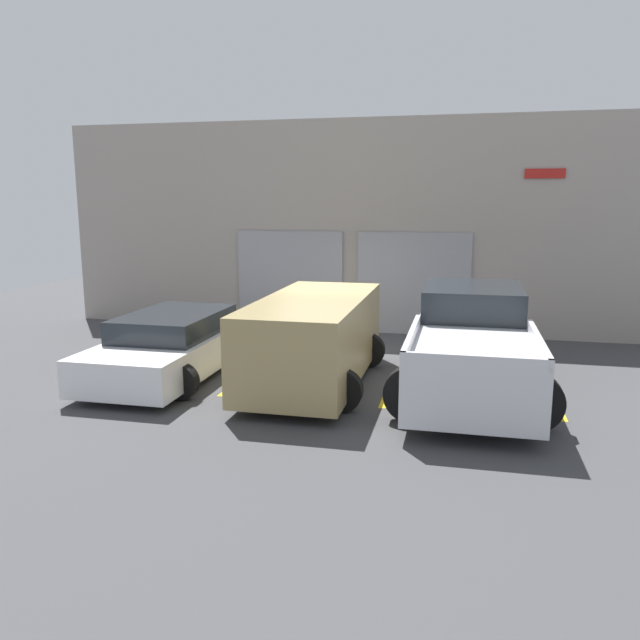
{
  "coord_description": "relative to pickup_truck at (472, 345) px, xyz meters",
  "views": [
    {
      "loc": [
        2.58,
        -12.55,
        3.3
      ],
      "look_at": [
        0.0,
        -1.34,
        1.1
      ],
      "focal_mm": 35.0,
      "sensor_mm": 36.0,
      "label": 1
    }
  ],
  "objects": [
    {
      "name": "sedan_side",
      "position": [
        -2.79,
        -0.26,
        0.04
      ],
      "size": [
        2.25,
        4.48,
        1.59
      ],
      "color": "#9E8956",
      "rests_on": "ground"
    },
    {
      "name": "parking_stripe_left",
      "position": [
        -4.18,
        -0.27,
        -0.82
      ],
      "size": [
        0.12,
        2.2,
        0.01
      ],
      "primitive_type": "cube",
      "color": "gold",
      "rests_on": "ground"
    },
    {
      "name": "parking_stripe_centre",
      "position": [
        -1.39,
        -0.27,
        -0.82
      ],
      "size": [
        0.12,
        2.2,
        0.01
      ],
      "primitive_type": "cube",
      "color": "gold",
      "rests_on": "ground"
    },
    {
      "name": "pickup_truck",
      "position": [
        0.0,
        0.0,
        0.0
      ],
      "size": [
        2.62,
        5.2,
        1.71
      ],
      "color": "silver",
      "rests_on": "ground"
    },
    {
      "name": "parking_stripe_far_left",
      "position": [
        -6.97,
        -0.27,
        -0.82
      ],
      "size": [
        0.12,
        2.2,
        0.01
      ],
      "primitive_type": "cube",
      "color": "gold",
      "rests_on": "ground"
    },
    {
      "name": "parking_stripe_right",
      "position": [
        1.39,
        -0.27,
        -0.82
      ],
      "size": [
        0.12,
        2.2,
        0.01
      ],
      "primitive_type": "cube",
      "color": "gold",
      "rests_on": "ground"
    },
    {
      "name": "sedan_white",
      "position": [
        -5.58,
        -0.24,
        -0.25
      ],
      "size": [
        2.23,
        4.49,
        1.2
      ],
      "color": "white",
      "rests_on": "ground"
    },
    {
      "name": "ground_plane",
      "position": [
        -2.79,
        1.57,
        -0.82
      ],
      "size": [
        28.0,
        28.0,
        0.0
      ],
      "primitive_type": "plane",
      "color": "#3D3D3F"
    },
    {
      "name": "shophouse_building",
      "position": [
        -2.79,
        4.86,
        1.8
      ],
      "size": [
        15.76,
        0.68,
        5.3
      ],
      "color": "#9E9389",
      "rests_on": "ground"
    }
  ]
}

